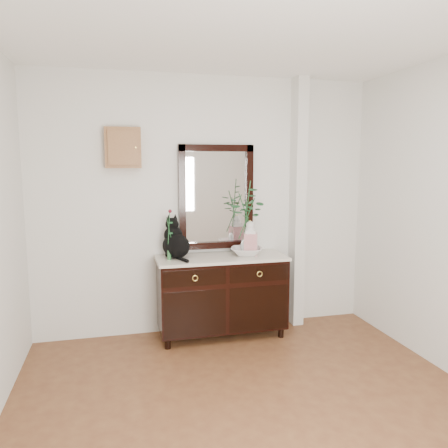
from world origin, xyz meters
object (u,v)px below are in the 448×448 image
object	(u,v)px
sideboard	(222,292)
lotus_bowl	(246,251)
cat	(176,238)
ginger_jar	(250,238)

from	to	relation	value
sideboard	lotus_bowl	distance (m)	0.49
cat	ginger_jar	distance (m)	0.76
lotus_bowl	ginger_jar	bearing A→B (deg)	-14.37
sideboard	cat	distance (m)	0.74
sideboard	ginger_jar	size ratio (longest dim) A/B	3.61
cat	ginger_jar	bearing A→B (deg)	-25.71
cat	ginger_jar	size ratio (longest dim) A/B	1.12
ginger_jar	sideboard	bearing A→B (deg)	178.17
lotus_bowl	cat	bearing A→B (deg)	175.92
ginger_jar	lotus_bowl	bearing A→B (deg)	165.63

